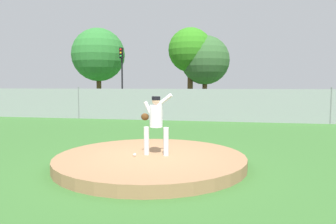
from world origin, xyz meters
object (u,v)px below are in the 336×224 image
baseball (135,155)px  pitcher_youth (156,119)px  parked_car_burgundy (152,102)px  parked_car_slate (117,102)px  traffic_cone_orange (214,109)px  parked_car_teal (285,104)px  parked_car_silver (50,101)px  traffic_light_near (122,68)px

baseball → pitcher_youth: bearing=24.7°
parked_car_burgundy → parked_car_slate: bearing=-173.2°
traffic_cone_orange → parked_car_teal: bearing=-22.6°
pitcher_youth → parked_car_silver: pitcher_youth is taller
baseball → parked_car_slate: (-5.94, 14.74, 0.50)m
pitcher_youth → parked_car_slate: bearing=113.9°
pitcher_youth → parked_car_slate: size_ratio=0.34×
pitcher_youth → traffic_light_near: traffic_light_near is taller
baseball → parked_car_silver: bearing=127.9°
parked_car_silver → parked_car_teal: 17.53m
pitcher_youth → parked_car_slate: pitcher_youth is taller
parked_car_burgundy → traffic_light_near: (-3.54, 3.39, 2.79)m
pitcher_youth → parked_car_teal: size_ratio=0.35×
traffic_cone_orange → traffic_light_near: size_ratio=0.11×
traffic_cone_orange → parked_car_silver: bearing=-173.6°
parked_car_teal → parked_car_burgundy: bearing=176.0°
parked_car_burgundy → traffic_cone_orange: size_ratio=8.68×
parked_car_teal → pitcher_youth: bearing=-110.8°
parked_car_slate → traffic_light_near: (-0.96, 3.70, 2.74)m
parked_car_silver → traffic_light_near: size_ratio=0.92×
baseball → parked_car_slate: size_ratio=0.02×
baseball → parked_car_silver: 18.96m
baseball → parked_car_slate: parked_car_slate is taller
parked_car_teal → traffic_cone_orange: (-4.76, 1.98, -0.52)m
parked_car_silver → parked_car_teal: size_ratio=1.07×
baseball → traffic_light_near: traffic_light_near is taller
baseball → traffic_cone_orange: size_ratio=0.13×
parked_car_silver → parked_car_teal: (17.53, -0.55, -0.03)m
baseball → parked_car_silver: parked_car_silver is taller
parked_car_teal → parked_car_silver: bearing=178.2°
pitcher_youth → baseball: 1.02m
parked_car_burgundy → pitcher_youth: bearing=-75.5°
parked_car_burgundy → traffic_light_near: traffic_light_near is taller
baseball → traffic_light_near: 19.95m
traffic_cone_orange → traffic_light_near: (-8.02, 2.06, 3.28)m
pitcher_youth → traffic_cone_orange: pitcher_youth is taller
pitcher_youth → parked_car_silver: (-12.13, 14.73, -0.36)m
pitcher_youth → traffic_light_near: (-7.38, 18.21, 2.38)m
parked_car_silver → parked_car_slate: parked_car_slate is taller
parked_car_teal → traffic_cone_orange: bearing=157.4°
pitcher_youth → parked_car_slate: 15.88m
traffic_cone_orange → traffic_light_near: traffic_light_near is taller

